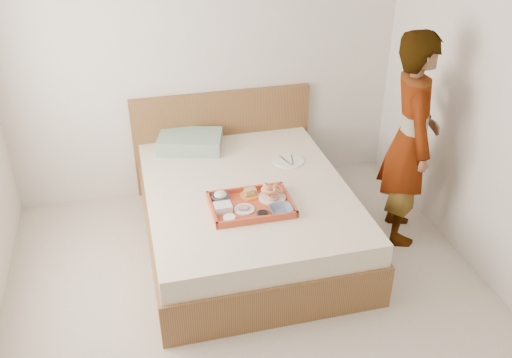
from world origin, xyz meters
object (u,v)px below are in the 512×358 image
object	(u,v)px
bed	(247,215)
tray	(251,204)
dinner_plate	(289,161)
person	(410,140)

from	to	relation	value
bed	tray	xyz separation A→B (m)	(-0.04, -0.30, 0.29)
tray	dinner_plate	bearing A→B (deg)	52.16
bed	tray	bearing A→B (deg)	-97.30
dinner_plate	person	bearing A→B (deg)	-30.46
bed	person	size ratio (longest dim) A/B	1.16
bed	dinner_plate	bearing A→B (deg)	35.35
tray	dinner_plate	xyz separation A→B (m)	(0.48, 0.61, -0.02)
tray	person	bearing A→B (deg)	5.64
person	bed	bearing A→B (deg)	98.48
tray	person	world-z (taller)	person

